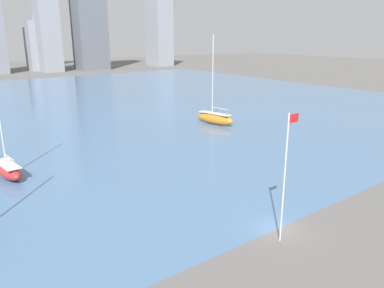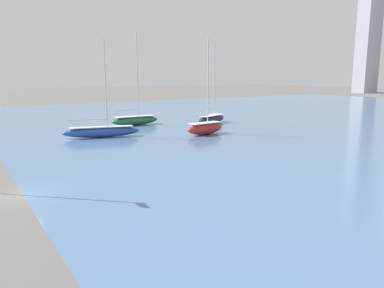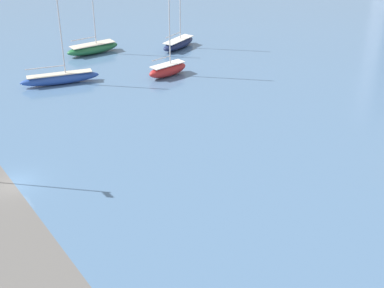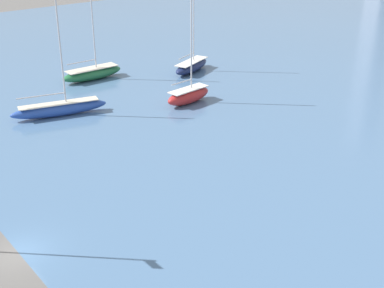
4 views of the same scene
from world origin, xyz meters
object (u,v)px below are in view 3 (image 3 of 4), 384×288
(sailboat_blue, at_px, (60,78))
(sailboat_navy, at_px, (178,43))
(sailboat_green, at_px, (93,48))
(sailboat_red, at_px, (168,69))

(sailboat_blue, xyz_separation_m, sailboat_navy, (-4.32, 22.89, 0.01))
(sailboat_blue, relative_size, sailboat_green, 0.86)
(sailboat_blue, height_order, sailboat_navy, sailboat_navy)
(sailboat_red, bearing_deg, sailboat_green, -170.56)
(sailboat_green, bearing_deg, sailboat_navy, 66.60)
(sailboat_red, relative_size, sailboat_green, 0.88)
(sailboat_green, bearing_deg, sailboat_red, 15.70)
(sailboat_navy, bearing_deg, sailboat_red, -61.98)
(sailboat_red, height_order, sailboat_blue, sailboat_red)
(sailboat_green, bearing_deg, sailboat_blue, -44.55)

